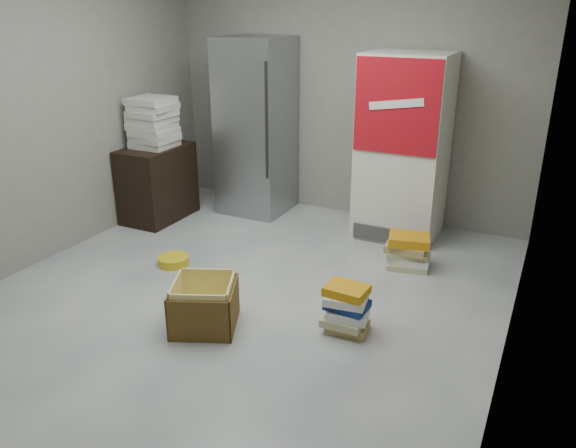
% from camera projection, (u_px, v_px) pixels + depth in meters
% --- Properties ---
extents(ground, '(5.00, 5.00, 0.00)m').
position_uv_depth(ground, '(226.00, 310.00, 4.35)').
color(ground, beige).
rests_on(ground, ground).
extents(room_shell, '(4.04, 5.04, 2.82)m').
position_uv_depth(room_shell, '(215.00, 71.00, 3.69)').
color(room_shell, gray).
rests_on(room_shell, ground).
extents(steel_fridge, '(0.70, 0.72, 1.90)m').
position_uv_depth(steel_fridge, '(256.00, 127.00, 6.15)').
color(steel_fridge, '#9FA3A7').
rests_on(steel_fridge, ground).
extents(coke_cooler, '(0.80, 0.73, 1.80)m').
position_uv_depth(coke_cooler, '(403.00, 147.00, 5.49)').
color(coke_cooler, silver).
rests_on(coke_cooler, ground).
extents(wood_shelf, '(0.50, 0.80, 0.80)m').
position_uv_depth(wood_shelf, '(158.00, 183.00, 6.09)').
color(wood_shelf, black).
rests_on(wood_shelf, ground).
extents(supply_box_stack, '(0.45, 0.44, 0.52)m').
position_uv_depth(supply_box_stack, '(153.00, 122.00, 5.84)').
color(supply_box_stack, beige).
rests_on(supply_box_stack, wood_shelf).
extents(phonebook_stack_main, '(0.34, 0.28, 0.36)m').
position_uv_depth(phonebook_stack_main, '(346.00, 309.00, 4.01)').
color(phonebook_stack_main, '#A08A51').
rests_on(phonebook_stack_main, ground).
extents(phonebook_stack_side, '(0.43, 0.37, 0.31)m').
position_uv_depth(phonebook_stack_side, '(408.00, 251.00, 5.01)').
color(phonebook_stack_side, tan).
rests_on(phonebook_stack_side, ground).
extents(cardboard_box, '(0.60, 0.60, 0.37)m').
position_uv_depth(cardboard_box, '(204.00, 308.00, 4.08)').
color(cardboard_box, yellow).
rests_on(cardboard_box, ground).
extents(bucket_lid, '(0.30, 0.30, 0.07)m').
position_uv_depth(bucket_lid, '(174.00, 260.00, 5.10)').
color(bucket_lid, gold).
rests_on(bucket_lid, ground).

